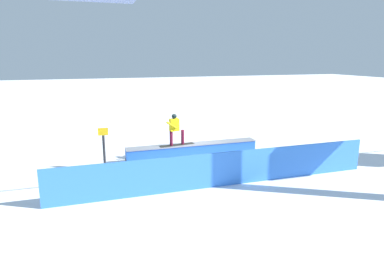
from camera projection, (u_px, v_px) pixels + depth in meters
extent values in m
plane|color=white|center=(193.00, 159.00, 14.88)|extent=(120.00, 120.00, 0.00)
cube|color=blue|center=(193.00, 152.00, 14.81)|extent=(6.05, 0.60, 0.67)
cube|color=#232129|center=(193.00, 155.00, 14.84)|extent=(6.06, 0.61, 0.16)
cube|color=gray|center=(193.00, 144.00, 14.73)|extent=(6.05, 0.66, 0.04)
cube|color=black|center=(177.00, 145.00, 14.51)|extent=(1.61, 0.47, 0.01)
cylinder|color=maroon|center=(171.00, 138.00, 14.32)|extent=(0.16, 0.16, 0.65)
cylinder|color=maroon|center=(183.00, 137.00, 14.55)|extent=(0.16, 0.16, 0.65)
cube|color=yellow|center=(174.00, 125.00, 14.26)|extent=(0.43, 0.29, 0.54)
sphere|color=black|center=(174.00, 116.00, 14.18)|extent=(0.22, 0.22, 0.22)
cylinder|color=yellow|center=(172.00, 125.00, 14.03)|extent=(0.51, 0.15, 0.38)
cylinder|color=yellow|center=(175.00, 123.00, 14.44)|extent=(0.27, 0.12, 0.55)
cube|color=#3578E4|center=(223.00, 169.00, 11.60)|extent=(12.03, 0.19, 1.26)
cylinder|color=#262628|center=(104.00, 153.00, 13.21)|extent=(0.10, 0.10, 1.48)
cube|color=yellow|center=(103.00, 132.00, 13.02)|extent=(0.40, 0.04, 0.30)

